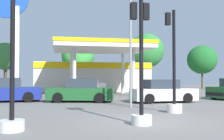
# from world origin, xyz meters

# --- Properties ---
(ground_plane) EXTENTS (90.00, 90.00, 0.00)m
(ground_plane) POSITION_xyz_m (0.00, 0.00, 0.00)
(ground_plane) COLOR slate
(ground_plane) RESTS_ON ground
(gas_station) EXTENTS (12.50, 13.01, 4.70)m
(gas_station) POSITION_xyz_m (0.71, 20.89, 2.00)
(gas_station) COLOR beige
(gas_station) RESTS_ON ground
(station_pole_sign) EXTENTS (4.18, 0.56, 12.73)m
(station_pole_sign) POSITION_xyz_m (-8.03, 18.14, 8.14)
(station_pole_sign) COLOR white
(station_pole_sign) RESTS_ON ground
(car_0) EXTENTS (4.12, 1.96, 1.46)m
(car_0) POSITION_xyz_m (3.41, 7.09, 0.66)
(car_0) COLOR black
(car_0) RESTS_ON ground
(car_1) EXTENTS (4.52, 2.75, 1.51)m
(car_1) POSITION_xyz_m (-1.68, 8.47, 0.68)
(car_1) COLOR black
(car_1) RESTS_ON ground
(car_4) EXTENTS (4.52, 2.29, 1.57)m
(car_4) POSITION_xyz_m (-6.47, 9.49, 0.71)
(car_4) COLOR black
(car_4) RESTS_ON ground
(traffic_signal_0) EXTENTS (0.69, 0.70, 4.65)m
(traffic_signal_0) POSITION_xyz_m (1.91, 2.13, 1.29)
(traffic_signal_0) COLOR silver
(traffic_signal_0) RESTS_ON ground
(traffic_signal_1) EXTENTS (0.69, 0.70, 4.25)m
(traffic_signal_1) POSITION_xyz_m (-0.48, -0.56, 1.53)
(traffic_signal_1) COLOR silver
(traffic_signal_1) RESTS_ON ground
(traffic_signal_2) EXTENTS (0.75, 0.75, 4.91)m
(traffic_signal_2) POSITION_xyz_m (-4.57, -0.81, 1.69)
(traffic_signal_2) COLOR silver
(traffic_signal_2) RESTS_ON ground
(tree_1) EXTENTS (3.33, 3.33, 5.81)m
(tree_1) POSITION_xyz_m (-9.33, 25.60, 4.11)
(tree_1) COLOR brown
(tree_1) RESTS_ON ground
(tree_2) EXTENTS (4.25, 4.25, 6.46)m
(tree_2) POSITION_xyz_m (-0.50, 26.64, 4.40)
(tree_2) COLOR brown
(tree_2) RESTS_ON ground
(tree_3) EXTENTS (4.70, 4.70, 7.57)m
(tree_3) POSITION_xyz_m (8.73, 25.91, 5.22)
(tree_3) COLOR brown
(tree_3) RESTS_ON ground
(tree_4) EXTENTS (4.13, 4.13, 6.06)m
(tree_4) POSITION_xyz_m (16.74, 25.52, 4.06)
(tree_4) COLOR brown
(tree_4) RESTS_ON ground
(corner_streetlamp) EXTENTS (0.24, 1.48, 6.08)m
(corner_streetlamp) POSITION_xyz_m (0.58, 4.33, 3.72)
(corner_streetlamp) COLOR gray
(corner_streetlamp) RESTS_ON ground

